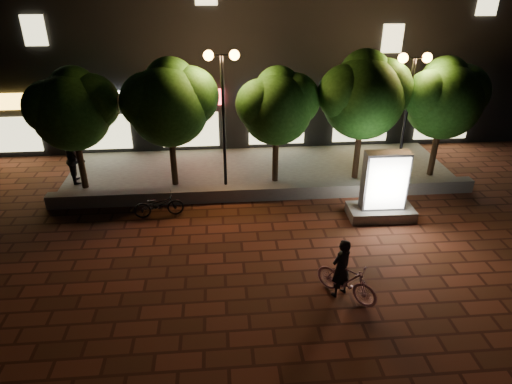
{
  "coord_description": "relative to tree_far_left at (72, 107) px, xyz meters",
  "views": [
    {
      "loc": [
        -1.67,
        -11.02,
        8.0
      ],
      "look_at": [
        -0.6,
        1.5,
        1.57
      ],
      "focal_mm": 31.71,
      "sensor_mm": 36.0,
      "label": 1
    }
  ],
  "objects": [
    {
      "name": "rider",
      "position": [
        8.31,
        -7.11,
        -2.44
      ],
      "size": [
        0.75,
        0.67,
        1.71
      ],
      "primitive_type": "imported",
      "rotation": [
        0.0,
        0.0,
        3.67
      ],
      "color": "black",
      "rests_on": "ground"
    },
    {
      "name": "scooter_parked",
      "position": [
        3.07,
        -2.46,
        -2.84
      ],
      "size": [
        1.78,
        0.83,
        0.9
      ],
      "primitive_type": "imported",
      "rotation": [
        0.0,
        0.0,
        1.71
      ],
      "color": "black",
      "rests_on": "ground"
    },
    {
      "name": "street_lamp_right",
      "position": [
        12.45,
        -0.26,
        0.6
      ],
      "size": [
        1.26,
        0.36,
        4.98
      ],
      "color": "black",
      "rests_on": "sidewalk"
    },
    {
      "name": "street_lamp_left",
      "position": [
        5.45,
        -0.26,
        0.74
      ],
      "size": [
        1.26,
        0.36,
        5.18
      ],
      "color": "black",
      "rests_on": "sidewalk"
    },
    {
      "name": "sidewalk",
      "position": [
        6.95,
        1.04,
        -3.25
      ],
      "size": [
        16.0,
        5.0,
        0.08
      ],
      "primitive_type": "cube",
      "color": "slate",
      "rests_on": "ground"
    },
    {
      "name": "ad_kiosk",
      "position": [
        10.77,
        -3.17,
        -2.31
      ],
      "size": [
        2.27,
        1.16,
        2.44
      ],
      "color": "slate",
      "rests_on": "ground"
    },
    {
      "name": "building_block",
      "position": [
        6.94,
        7.53,
        1.7
      ],
      "size": [
        28.0,
        8.12,
        11.3
      ],
      "color": "black",
      "rests_on": "ground"
    },
    {
      "name": "scooter_pink",
      "position": [
        8.45,
        -7.23,
        -2.75
      ],
      "size": [
        1.61,
        1.65,
        1.08
      ],
      "primitive_type": "imported",
      "rotation": [
        0.0,
        0.0,
        0.76
      ],
      "color": "#BA7992",
      "rests_on": "ground"
    },
    {
      "name": "tree_far_left",
      "position": [
        0.0,
        0.0,
        0.0
      ],
      "size": [
        3.36,
        2.8,
        4.63
      ],
      "color": "black",
      "rests_on": "sidewalk"
    },
    {
      "name": "tree_right",
      "position": [
        10.8,
        0.0,
        0.27
      ],
      "size": [
        3.72,
        3.1,
        5.07
      ],
      "color": "black",
      "rests_on": "sidewalk"
    },
    {
      "name": "tree_left",
      "position": [
        3.5,
        0.0,
        0.15
      ],
      "size": [
        3.6,
        3.0,
        4.89
      ],
      "color": "black",
      "rests_on": "sidewalk"
    },
    {
      "name": "pedestrian",
      "position": [
        -0.45,
        0.54,
        -2.27
      ],
      "size": [
        0.99,
        1.11,
        1.88
      ],
      "primitive_type": "imported",
      "rotation": [
        0.0,
        0.0,
        1.93
      ],
      "color": "black",
      "rests_on": "sidewalk"
    },
    {
      "name": "ground",
      "position": [
        6.95,
        -5.46,
        -3.29
      ],
      "size": [
        80.0,
        80.0,
        0.0
      ],
      "primitive_type": "plane",
      "color": "brown",
      "rests_on": "ground"
    },
    {
      "name": "tree_far_right",
      "position": [
        14.0,
        0.0,
        0.08
      ],
      "size": [
        3.48,
        2.9,
        4.76
      ],
      "color": "black",
      "rests_on": "sidewalk"
    },
    {
      "name": "retaining_wall",
      "position": [
        6.95,
        -1.46,
        -3.04
      ],
      "size": [
        16.0,
        0.45,
        0.5
      ],
      "primitive_type": "cube",
      "color": "slate",
      "rests_on": "ground"
    },
    {
      "name": "tree_mid",
      "position": [
        7.5,
        -0.0,
        -0.08
      ],
      "size": [
        3.24,
        2.7,
        4.5
      ],
      "color": "black",
      "rests_on": "sidewalk"
    }
  ]
}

